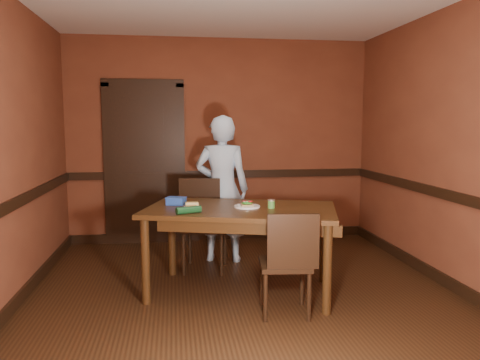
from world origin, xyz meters
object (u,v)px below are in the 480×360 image
object	(u,v)px
chair_near	(285,262)
sauce_jar	(271,204)
cheese_saucer	(192,206)
dining_table	(241,250)
sandwich_plate	(247,205)
food_tub	(176,201)
chair_far	(205,226)
person	(222,189)

from	to	relation	value
chair_near	sauce_jar	world-z (taller)	sauce_jar
sauce_jar	cheese_saucer	bearing A→B (deg)	169.95
chair_near	cheese_saucer	world-z (taller)	chair_near
dining_table	sandwich_plate	xyz separation A→B (m)	(0.06, 0.00, 0.42)
food_tub	chair_near	bearing A→B (deg)	-19.70
dining_table	chair_near	bearing A→B (deg)	-44.82
food_tub	chair_far	bearing A→B (deg)	79.22
dining_table	sandwich_plate	bearing A→B (deg)	19.54
sandwich_plate	food_tub	distance (m)	0.69
sauce_jar	food_tub	world-z (taller)	sauce_jar
dining_table	person	bearing A→B (deg)	109.68
dining_table	sandwich_plate	distance (m)	0.43
person	sauce_jar	bearing A→B (deg)	119.86
chair_near	cheese_saucer	size ratio (longest dim) A/B	5.62
dining_table	person	world-z (taller)	person
chair_far	sauce_jar	xyz separation A→B (m)	(0.56, -0.79, 0.36)
dining_table	sauce_jar	size ratio (longest dim) A/B	21.39
dining_table	cheese_saucer	world-z (taller)	cheese_saucer
sandwich_plate	sauce_jar	bearing A→B (deg)	-19.64
cheese_saucer	food_tub	xyz separation A→B (m)	(-0.14, 0.17, 0.02)
chair_near	sandwich_plate	world-z (taller)	chair_near
sauce_jar	food_tub	distance (m)	0.91
chair_near	food_tub	distance (m)	1.24
dining_table	chair_far	bearing A→B (deg)	128.20
dining_table	chair_near	distance (m)	0.61
person	cheese_saucer	world-z (taller)	person
chair_far	food_tub	world-z (taller)	chair_far
cheese_saucer	sauce_jar	bearing A→B (deg)	-10.05
cheese_saucer	chair_near	bearing A→B (deg)	-38.55
chair_far	person	xyz separation A→B (m)	(0.22, 0.34, 0.35)
sandwich_plate	cheese_saucer	size ratio (longest dim) A/B	1.53
person	dining_table	bearing A→B (deg)	106.55
chair_near	food_tub	bearing A→B (deg)	-34.34
chair_far	chair_near	bearing A→B (deg)	-53.56
dining_table	sandwich_plate	size ratio (longest dim) A/B	7.21
chair_far	sauce_jar	distance (m)	1.03
dining_table	cheese_saucer	distance (m)	0.62
chair_far	sauce_jar	bearing A→B (deg)	-42.98
chair_near	sandwich_plate	size ratio (longest dim) A/B	3.68
sandwich_plate	food_tub	xyz separation A→B (m)	(-0.65, 0.22, 0.02)
chair_near	sandwich_plate	distance (m)	0.70
person	food_tub	size ratio (longest dim) A/B	7.97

